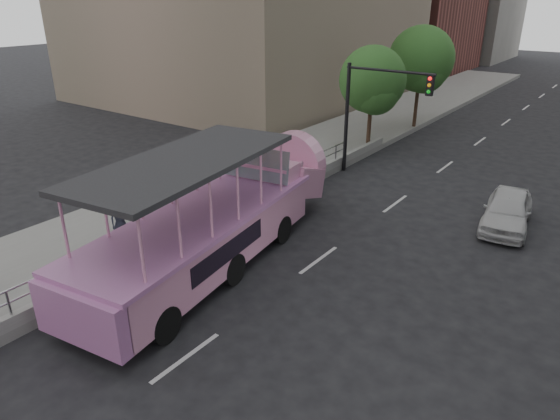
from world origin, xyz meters
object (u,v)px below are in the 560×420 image
object	(u,v)px
pedestrian_far	(120,217)
street_tree_near	(373,83)
parking_sign	(300,157)
street_tree_far	(422,62)
traffic_signal	(370,103)
car	(507,210)
duck_boat	(221,217)

from	to	relation	value
pedestrian_far	street_tree_near	world-z (taller)	street_tree_near
parking_sign	street_tree_near	size ratio (longest dim) A/B	0.45
parking_sign	street_tree_far	size ratio (longest dim) A/B	0.40
pedestrian_far	parking_sign	bearing A→B (deg)	-14.19
traffic_signal	street_tree_far	xyz separation A→B (m)	(-1.40, 9.43, 0.81)
street_tree_far	traffic_signal	bearing A→B (deg)	-81.57
car	parking_sign	xyz separation A→B (m)	(-8.27, -1.62, 0.95)
parking_sign	street_tree_far	world-z (taller)	street_tree_far
car	parking_sign	world-z (taller)	parking_sign
parking_sign	duck_boat	bearing A→B (deg)	-78.98
traffic_signal	parking_sign	bearing A→B (deg)	-108.89
parking_sign	street_tree_far	distance (m)	13.47
car	street_tree_near	size ratio (longest dim) A/B	0.70
traffic_signal	street_tree_far	bearing A→B (deg)	98.43
pedestrian_far	traffic_signal	size ratio (longest dim) A/B	0.31
street_tree_far	street_tree_near	bearing A→B (deg)	-91.91
car	street_tree_far	size ratio (longest dim) A/B	0.62
car	pedestrian_far	size ratio (longest dim) A/B	2.48
duck_boat	street_tree_far	size ratio (longest dim) A/B	1.84
duck_boat	traffic_signal	distance (m)	10.35
duck_boat	traffic_signal	world-z (taller)	traffic_signal
duck_boat	car	xyz separation A→B (m)	(7.03, 7.98, -0.75)
duck_boat	parking_sign	size ratio (longest dim) A/B	4.60
street_tree_near	street_tree_far	world-z (taller)	street_tree_far
street_tree_near	street_tree_far	bearing A→B (deg)	88.09
parking_sign	street_tree_near	world-z (taller)	street_tree_near
parking_sign	traffic_signal	world-z (taller)	traffic_signal
pedestrian_far	duck_boat	bearing A→B (deg)	-64.58
street_tree_far	duck_boat	bearing A→B (deg)	-86.07
traffic_signal	duck_boat	bearing A→B (deg)	-90.30
parking_sign	street_tree_near	bearing A→B (deg)	92.42
duck_boat	street_tree_near	distance (m)	13.87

